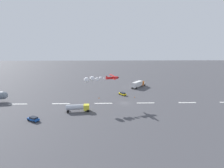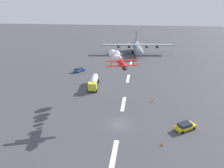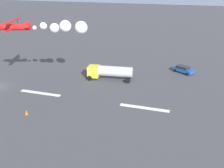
{
  "view_description": "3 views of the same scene",
  "coord_description": "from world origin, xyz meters",
  "px_view_note": "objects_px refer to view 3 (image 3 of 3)",
  "views": [
    {
      "loc": [
        7.92,
        80.15,
        26.14
      ],
      "look_at": [
        5.73,
        0.18,
        8.9
      ],
      "focal_mm": 29.9,
      "sensor_mm": 36.0,
      "label": 1
    },
    {
      "loc": [
        -36.1,
        -3.39,
        23.9
      ],
      "look_at": [
        15.73,
        3.86,
        2.83
      ],
      "focal_mm": 31.71,
      "sensor_mm": 36.0,
      "label": 2
    },
    {
      "loc": [
        34.7,
        -36.44,
        19.2
      ],
      "look_at": [
        23.15,
        0.0,
        3.46
      ],
      "focal_mm": 41.23,
      "sensor_mm": 36.0,
      "label": 3
    }
  ],
  "objects_px": {
    "stunt_biplane_red": "(54,27)",
    "fuel_tanker_truck": "(109,72)",
    "airport_staff_sedan": "(183,69)",
    "traffic_cone_far": "(26,112)"
  },
  "relations": [
    {
      "from": "stunt_biplane_red",
      "to": "fuel_tanker_truck",
      "type": "relative_size",
      "value": 1.64
    },
    {
      "from": "fuel_tanker_truck",
      "to": "airport_staff_sedan",
      "type": "distance_m",
      "value": 16.68
    },
    {
      "from": "stunt_biplane_red",
      "to": "traffic_cone_far",
      "type": "relative_size",
      "value": 20.24
    },
    {
      "from": "traffic_cone_far",
      "to": "stunt_biplane_red",
      "type": "bearing_deg",
      "value": 88.08
    },
    {
      "from": "fuel_tanker_truck",
      "to": "airport_staff_sedan",
      "type": "height_order",
      "value": "fuel_tanker_truck"
    },
    {
      "from": "fuel_tanker_truck",
      "to": "traffic_cone_far",
      "type": "relative_size",
      "value": 12.37
    },
    {
      "from": "airport_staff_sedan",
      "to": "traffic_cone_far",
      "type": "relative_size",
      "value": 6.34
    },
    {
      "from": "fuel_tanker_truck",
      "to": "traffic_cone_far",
      "type": "height_order",
      "value": "fuel_tanker_truck"
    },
    {
      "from": "fuel_tanker_truck",
      "to": "stunt_biplane_red",
      "type": "bearing_deg",
      "value": -132.34
    },
    {
      "from": "fuel_tanker_truck",
      "to": "traffic_cone_far",
      "type": "xyz_separation_m",
      "value": [
        -7.52,
        -17.68,
        -1.37
      ]
    }
  ]
}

